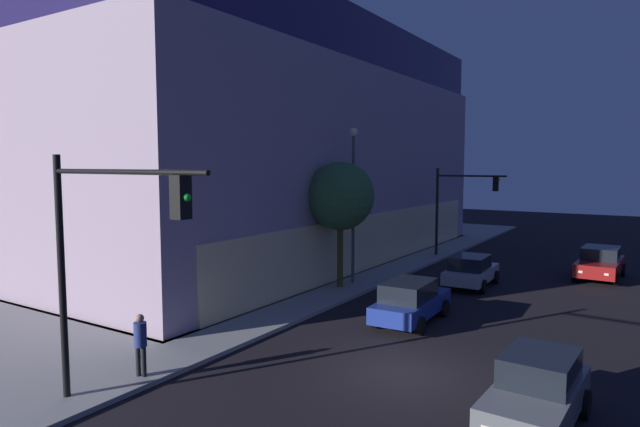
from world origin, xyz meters
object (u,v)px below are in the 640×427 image
traffic_light_far_corner (459,198)px  sidewalk_tree (340,196)px  car_red (600,263)px  car_silver (471,270)px  modern_building (190,149)px  street_lamp_sidewalk (353,186)px  pedestrian_waiting (140,339)px  car_grey (537,391)px  car_blue (411,301)px  traffic_light_near_corner (100,239)px

traffic_light_far_corner → sidewalk_tree: sidewalk_tree is taller
traffic_light_far_corner → car_red: 9.27m
car_silver → car_red: size_ratio=0.89×
modern_building → street_lamp_sidewalk: bearing=-106.6°
traffic_light_far_corner → pedestrian_waiting: bearing=177.2°
sidewalk_tree → car_silver: sidewalk_tree is taller
pedestrian_waiting → car_grey: 10.56m
sidewalk_tree → car_grey: bearing=-131.3°
car_blue → car_silver: bearing=-1.0°
car_grey → car_blue: (6.29, 5.81, -0.01)m
sidewalk_tree → pedestrian_waiting: sidewalk_tree is taller
pedestrian_waiting → car_silver: pedestrian_waiting is taller
traffic_light_far_corner → sidewalk_tree: size_ratio=0.94×
pedestrian_waiting → car_red: pedestrian_waiting is taller
modern_building → car_silver: (-1.94, -21.72, -6.53)m
car_blue → car_silver: size_ratio=1.10×
pedestrian_waiting → car_blue: size_ratio=0.39×
modern_building → pedestrian_waiting: 26.35m
street_lamp_sidewalk → car_grey: (-10.74, -10.85, -4.22)m
traffic_light_near_corner → sidewalk_tree: (14.84, 2.10, 0.21)m
street_lamp_sidewalk → car_grey: street_lamp_sidewalk is taller
pedestrian_waiting → traffic_light_far_corner: bearing=-2.8°
sidewalk_tree → car_grey: sidewalk_tree is taller
modern_building → sidewalk_tree: bearing=-110.2°
street_lamp_sidewalk → car_red: street_lamp_sidewalk is taller
traffic_light_far_corner → traffic_light_near_corner: bearing=180.0°
street_lamp_sidewalk → sidewalk_tree: size_ratio=1.27×
modern_building → car_red: (3.85, -27.05, -6.50)m
car_red → sidewalk_tree: bearing=132.9°
traffic_light_far_corner → pedestrian_waiting: (-24.62, 1.21, -2.80)m
car_grey → car_silver: bearing=22.5°
traffic_light_near_corner → car_silver: traffic_light_near_corner is taller
pedestrian_waiting → car_silver: size_ratio=0.43×
pedestrian_waiting → modern_building: bearing=42.6°
street_lamp_sidewalk → pedestrian_waiting: (-13.92, -0.79, -3.87)m
modern_building → car_silver: size_ratio=7.83×
modern_building → traffic_light_near_corner: (-20.87, -18.53, -2.94)m
car_silver → pedestrian_waiting: bearing=165.5°
street_lamp_sidewalk → sidewalk_tree: bearing=173.7°
street_lamp_sidewalk → pedestrian_waiting: 14.47m
traffic_light_far_corner → car_grey: 23.40m
modern_building → traffic_light_near_corner: 28.06m
modern_building → street_lamp_sidewalk: modern_building is taller
street_lamp_sidewalk → car_red: size_ratio=1.64×
modern_building → traffic_light_far_corner: size_ratio=5.73×
car_blue → car_red: bearing=-22.4°
street_lamp_sidewalk → traffic_light_near_corner: bearing=-172.9°
street_lamp_sidewalk → sidewalk_tree: street_lamp_sidewalk is taller
street_lamp_sidewalk → car_grey: 15.84m
sidewalk_tree → car_red: size_ratio=1.29×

